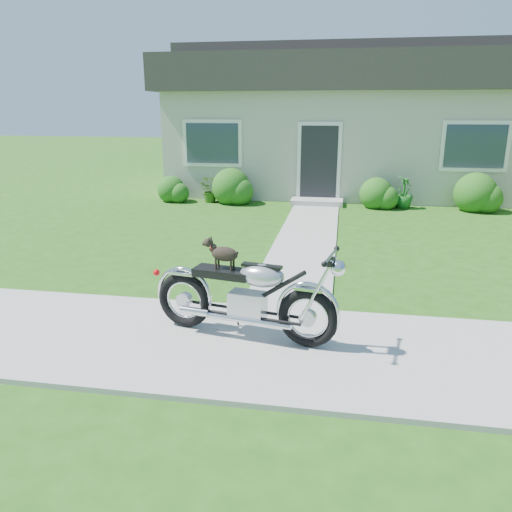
{
  "coord_description": "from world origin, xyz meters",
  "views": [
    {
      "loc": [
        -0.84,
        -4.96,
        2.54
      ],
      "look_at": [
        -1.87,
        1.0,
        0.75
      ],
      "focal_mm": 35.0,
      "sensor_mm": 36.0,
      "label": 1
    }
  ],
  "objects_px": {
    "potted_plant_right": "(404,192)",
    "motorcycle_with_dog": "(247,296)",
    "potted_plant_left": "(209,190)",
    "house": "(372,121)"
  },
  "relations": [
    {
      "from": "motorcycle_with_dog",
      "to": "potted_plant_right",
      "type": "bearing_deg",
      "value": 83.43
    },
    {
      "from": "potted_plant_left",
      "to": "potted_plant_right",
      "type": "xyz_separation_m",
      "value": [
        5.3,
        0.0,
        0.09
      ]
    },
    {
      "from": "house",
      "to": "potted_plant_right",
      "type": "height_order",
      "value": "house"
    },
    {
      "from": "house",
      "to": "potted_plant_right",
      "type": "relative_size",
      "value": 14.8
    },
    {
      "from": "potted_plant_right",
      "to": "motorcycle_with_dog",
      "type": "xyz_separation_m",
      "value": [
        -2.6,
        -8.4,
        0.11
      ]
    },
    {
      "from": "potted_plant_left",
      "to": "potted_plant_right",
      "type": "height_order",
      "value": "potted_plant_right"
    },
    {
      "from": "house",
      "to": "potted_plant_left",
      "type": "xyz_separation_m",
      "value": [
        -4.52,
        -3.44,
        -1.82
      ]
    },
    {
      "from": "house",
      "to": "potted_plant_right",
      "type": "distance_m",
      "value": 3.93
    },
    {
      "from": "potted_plant_left",
      "to": "house",
      "type": "bearing_deg",
      "value": 37.29
    },
    {
      "from": "potted_plant_right",
      "to": "motorcycle_with_dog",
      "type": "height_order",
      "value": "motorcycle_with_dog"
    }
  ]
}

